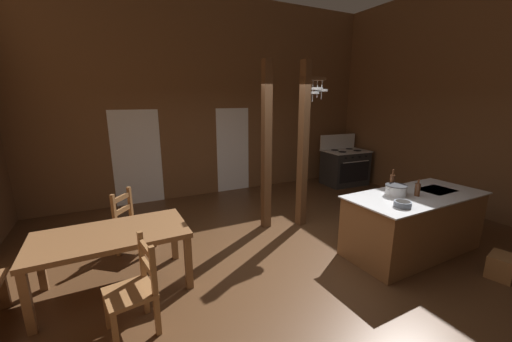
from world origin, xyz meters
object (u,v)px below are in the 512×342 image
at_px(stove_range, 345,167).
at_px(stockpot_on_counter, 396,190).
at_px(mixing_bowl_on_counter, 403,204).
at_px(bottle_short_on_counter, 392,183).
at_px(ladderback_chair_near_window, 135,289).
at_px(dining_table, 112,240).
at_px(bottle_tall_on_counter, 418,189).
at_px(step_stool, 502,264).
at_px(kitchen_island, 413,223).
at_px(ladderback_chair_by_post, 132,223).

relative_size(stove_range, stockpot_on_counter, 3.61).
bearing_deg(mixing_bowl_on_counter, bottle_short_on_counter, 50.58).
xyz_separation_m(stove_range, stockpot_on_counter, (-2.00, -3.16, 0.50)).
distance_m(stove_range, bottle_short_on_counter, 3.58).
height_order(ladderback_chair_near_window, bottle_short_on_counter, bottle_short_on_counter).
distance_m(dining_table, bottle_tall_on_counter, 4.12).
xyz_separation_m(step_stool, bottle_short_on_counter, (-0.64, 1.27, 0.86)).
xyz_separation_m(kitchen_island, stockpot_on_counter, (-0.32, 0.11, 0.53)).
height_order(step_stool, dining_table, dining_table).
xyz_separation_m(stockpot_on_counter, bottle_short_on_counter, (0.12, 0.17, 0.06)).
bearing_deg(ladderback_chair_near_window, dining_table, 101.81).
xyz_separation_m(ladderback_chair_near_window, mixing_bowl_on_counter, (3.23, -0.42, 0.49)).
distance_m(ladderback_chair_by_post, bottle_short_on_counter, 3.96).
relative_size(ladderback_chair_near_window, bottle_short_on_counter, 2.82).
relative_size(step_stool, dining_table, 0.24).
bearing_deg(step_stool, dining_table, 156.43).
bearing_deg(mixing_bowl_on_counter, stockpot_on_counter, 48.53).
bearing_deg(bottle_tall_on_counter, kitchen_island, 35.38).
bearing_deg(ladderback_chair_by_post, mixing_bowl_on_counter, -34.49).
relative_size(kitchen_island, mixing_bowl_on_counter, 10.17).
bearing_deg(step_stool, stockpot_on_counter, 124.63).
xyz_separation_m(dining_table, bottle_short_on_counter, (3.84, -0.69, 0.39)).
bearing_deg(stockpot_on_counter, kitchen_island, -18.72).
xyz_separation_m(stove_range, ladderback_chair_near_window, (-5.56, -3.12, -0.03)).
bearing_deg(dining_table, kitchen_island, -13.43).
bearing_deg(bottle_tall_on_counter, dining_table, 165.66).
bearing_deg(ladderback_chair_by_post, bottle_tall_on_counter, -27.58).
distance_m(ladderback_chair_near_window, stockpot_on_counter, 3.60).
distance_m(ladderback_chair_near_window, bottle_tall_on_counter, 3.85).
xyz_separation_m(ladderback_chair_near_window, ladderback_chair_by_post, (0.10, 1.73, 0.00)).
bearing_deg(mixing_bowl_on_counter, dining_table, 160.12).
height_order(kitchen_island, stove_range, stove_range).
relative_size(mixing_bowl_on_counter, bottle_tall_on_counter, 0.87).
height_order(kitchen_island, mixing_bowl_on_counter, mixing_bowl_on_counter).
bearing_deg(step_stool, bottle_tall_on_counter, 118.42).
bearing_deg(stove_range, kitchen_island, -117.17).
bearing_deg(ladderback_chair_near_window, mixing_bowl_on_counter, -7.34).
relative_size(kitchen_island, stove_range, 1.65).
bearing_deg(stove_range, ladderback_chair_by_post, -165.76).
height_order(kitchen_island, stockpot_on_counter, stockpot_on_counter).
distance_m(mixing_bowl_on_counter, bottle_short_on_counter, 0.71).
bearing_deg(step_stool, ladderback_chair_near_window, 165.15).
height_order(bottle_tall_on_counter, bottle_short_on_counter, bottle_short_on_counter).
height_order(kitchen_island, bottle_tall_on_counter, bottle_tall_on_counter).
relative_size(mixing_bowl_on_counter, bottle_short_on_counter, 0.64).
distance_m(step_stool, dining_table, 4.92).
bearing_deg(bottle_short_on_counter, ladderback_chair_by_post, 155.77).
distance_m(ladderback_chair_by_post, bottle_tall_on_counter, 4.22).
height_order(kitchen_island, bottle_short_on_counter, bottle_short_on_counter).
distance_m(step_stool, stockpot_on_counter, 1.56).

